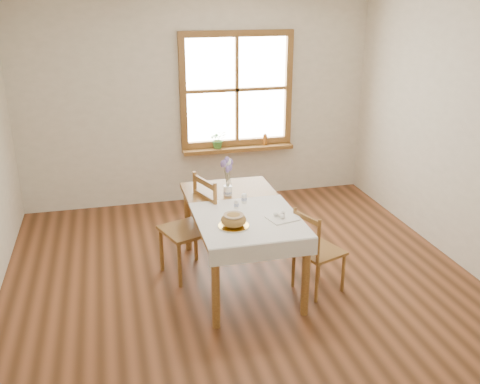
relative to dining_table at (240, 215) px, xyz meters
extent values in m
plane|color=brown|center=(0.00, -0.30, -0.66)|extent=(5.00, 5.00, 0.00)
cube|color=white|center=(0.00, 2.20, 0.64)|extent=(4.50, 0.10, 2.60)
cube|color=white|center=(0.00, -2.80, 0.64)|extent=(4.50, 0.10, 2.60)
cube|color=white|center=(2.25, -0.30, 0.64)|extent=(0.10, 5.00, 2.60)
cube|color=olive|center=(0.50, 2.16, 1.48)|extent=(1.46, 0.08, 0.08)
cube|color=olive|center=(0.50, 2.16, 0.10)|extent=(1.46, 0.08, 0.08)
cube|color=olive|center=(-0.19, 2.16, 0.79)|extent=(0.08, 0.08, 1.30)
cube|color=olive|center=(1.19, 2.16, 0.79)|extent=(0.08, 0.08, 1.30)
cube|color=olive|center=(0.50, 2.16, 0.79)|extent=(0.04, 0.06, 1.30)
cube|color=olive|center=(0.50, 2.16, 0.79)|extent=(1.30, 0.06, 0.04)
cube|color=white|center=(0.50, 2.19, 0.79)|extent=(1.30, 0.01, 1.30)
cube|color=olive|center=(0.50, 2.10, 0.03)|extent=(1.46, 0.20, 0.05)
cube|color=olive|center=(0.00, 0.00, 0.06)|extent=(0.90, 1.60, 0.05)
cylinder|color=olive|center=(-0.39, -0.74, -0.31)|extent=(0.07, 0.07, 0.70)
cylinder|color=olive|center=(0.39, -0.74, -0.31)|extent=(0.07, 0.07, 0.70)
cylinder|color=olive|center=(-0.39, 0.74, -0.31)|extent=(0.07, 0.07, 0.70)
cylinder|color=olive|center=(0.39, 0.74, -0.31)|extent=(0.07, 0.07, 0.70)
cube|color=silver|center=(0.00, -0.30, 0.09)|extent=(0.91, 0.99, 0.01)
cylinder|color=white|center=(-0.17, -0.44, 0.10)|extent=(0.33, 0.33, 0.01)
ellipsoid|color=#B0833E|center=(-0.17, -0.44, 0.17)|extent=(0.22, 0.22, 0.12)
cube|color=silver|center=(0.29, -0.38, 0.10)|extent=(0.29, 0.26, 0.01)
cylinder|color=white|center=(-0.04, -0.04, 0.14)|extent=(0.05, 0.05, 0.08)
cylinder|color=white|center=(0.06, 0.07, 0.14)|extent=(0.05, 0.05, 0.10)
cylinder|color=white|center=(-0.05, 0.31, 0.13)|extent=(0.10, 0.10, 0.09)
imported|color=#3F7E32|center=(0.23, 2.10, 0.14)|extent=(0.22, 0.24, 0.18)
cylinder|color=#A85F1F|center=(0.87, 2.10, 0.13)|extent=(0.06, 0.06, 0.16)
camera|label=1|loc=(-1.12, -4.46, 1.99)|focal=40.00mm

